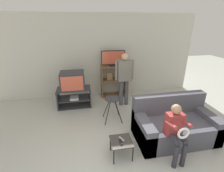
% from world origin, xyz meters
% --- Properties ---
extents(wall_back, '(6.40, 0.06, 2.60)m').
position_xyz_m(wall_back, '(0.00, 3.58, 1.30)').
color(wall_back, beige).
rests_on(wall_back, ground_plane).
extents(tv_stand, '(0.96, 0.51, 0.55)m').
position_xyz_m(tv_stand, '(-0.82, 2.81, 0.27)').
color(tv_stand, '#38383D').
rests_on(tv_stand, ground_plane).
extents(television_main, '(0.66, 0.55, 0.49)m').
position_xyz_m(television_main, '(-0.83, 2.83, 0.80)').
color(television_main, '#2D2D33').
rests_on(television_main, tv_stand).
extents(media_shelf, '(0.83, 0.38, 1.04)m').
position_xyz_m(media_shelf, '(0.46, 3.32, 0.53)').
color(media_shelf, brown).
rests_on(media_shelf, ground_plane).
extents(television_flat, '(0.75, 0.20, 0.48)m').
position_xyz_m(television_flat, '(0.43, 3.29, 1.27)').
color(television_flat, black).
rests_on(television_flat, media_shelf).
extents(folding_stool, '(0.46, 0.40, 0.62)m').
position_xyz_m(folding_stool, '(0.14, 1.87, 0.50)').
color(folding_stool, black).
rests_on(folding_stool, ground_plane).
extents(snack_table, '(0.39, 0.39, 0.34)m').
position_xyz_m(snack_table, '(0.08, 0.67, 0.30)').
color(snack_table, '#38332D').
rests_on(snack_table, ground_plane).
extents(remote_control_black, '(0.04, 0.15, 0.02)m').
position_xyz_m(remote_control_black, '(0.06, 0.63, 0.35)').
color(remote_control_black, black).
rests_on(remote_control_black, snack_table).
extents(remote_control_white, '(0.09, 0.15, 0.02)m').
position_xyz_m(remote_control_white, '(0.09, 0.70, 0.35)').
color(remote_control_white, gray).
rests_on(remote_control_white, snack_table).
extents(couch, '(1.63, 0.90, 0.89)m').
position_xyz_m(couch, '(1.30, 0.99, 0.30)').
color(couch, '#4C4C56').
rests_on(couch, ground_plane).
extents(person_standing_adult, '(0.53, 0.20, 1.55)m').
position_xyz_m(person_standing_adult, '(0.62, 2.62, 0.94)').
color(person_standing_adult, '#4C4C56').
rests_on(person_standing_adult, ground_plane).
extents(person_seated_child, '(0.33, 0.43, 1.05)m').
position_xyz_m(person_seated_child, '(0.99, 0.47, 0.62)').
color(person_seated_child, '#2D2D38').
rests_on(person_seated_child, ground_plane).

